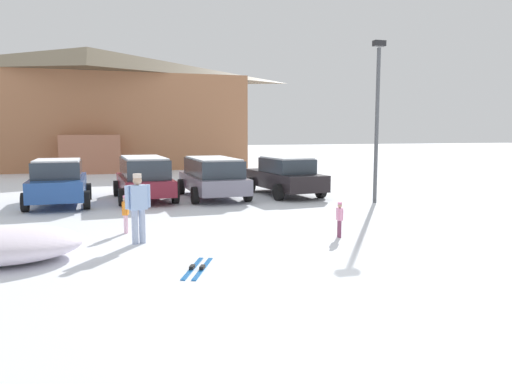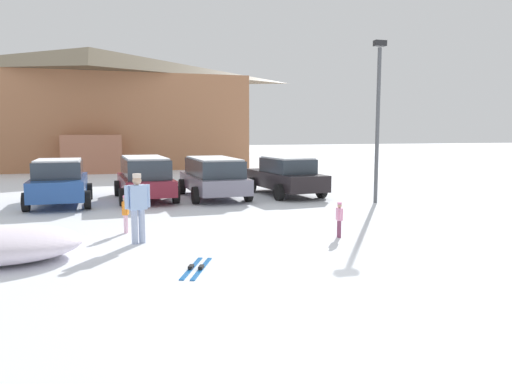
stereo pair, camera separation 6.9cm
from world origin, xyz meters
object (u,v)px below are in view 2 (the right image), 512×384
object	(u,v)px
lamp_post	(378,113)
ski_lodge	(91,107)
skier_child_in_orange_jacket	(126,212)
parked_blue_hatchback	(59,182)
parked_maroon_van	(145,177)
skier_child_in_pink_snowsuit	(339,218)
pair_of_skis	(196,268)
skier_adult_in_blue_parka	(138,204)
parked_grey_wagon	(213,176)
parked_black_sedan	(286,176)
plowed_snow_pile	(5,244)

from	to	relation	value
lamp_post	ski_lodge	bearing A→B (deg)	115.20
ski_lodge	skier_child_in_orange_jacket	bearing A→B (deg)	-86.91
parked_blue_hatchback	parked_maroon_van	bearing A→B (deg)	11.31
skier_child_in_pink_snowsuit	skier_child_in_orange_jacket	bearing A→B (deg)	157.63
ski_lodge	skier_child_in_orange_jacket	world-z (taller)	ski_lodge
parked_blue_hatchback	pair_of_skis	size ratio (longest dim) A/B	2.63
skier_child_in_pink_snowsuit	lamp_post	size ratio (longest dim) A/B	0.15
pair_of_skis	lamp_post	size ratio (longest dim) A/B	0.27
ski_lodge	parked_blue_hatchback	bearing A→B (deg)	-92.09
lamp_post	pair_of_skis	bearing A→B (deg)	-138.82
parked_blue_hatchback	pair_of_skis	distance (m)	10.22
parked_blue_hatchback	skier_adult_in_blue_parka	bearing A→B (deg)	-71.85
pair_of_skis	parked_blue_hatchback	bearing A→B (deg)	108.60
parked_blue_hatchback	skier_child_in_pink_snowsuit	world-z (taller)	parked_blue_hatchback
parked_grey_wagon	parked_black_sedan	xyz separation A→B (m)	(3.03, -0.06, -0.06)
lamp_post	parked_maroon_van	bearing A→B (deg)	157.76
lamp_post	parked_blue_hatchback	bearing A→B (deg)	166.33
parked_maroon_van	pair_of_skis	world-z (taller)	parked_maroon_van
parked_blue_hatchback	skier_child_in_orange_jacket	xyz separation A→B (m)	(2.07, -5.71, -0.28)
plowed_snow_pile	parked_maroon_van	bearing A→B (deg)	67.80
parked_black_sedan	lamp_post	distance (m)	4.61
parked_maroon_van	skier_adult_in_blue_parka	bearing A→B (deg)	-95.43
parked_black_sedan	pair_of_skis	size ratio (longest dim) A/B	3.03
parked_blue_hatchback	plowed_snow_pile	world-z (taller)	parked_blue_hatchback
skier_child_in_pink_snowsuit	parked_grey_wagon	bearing A→B (deg)	100.34
ski_lodge	parked_black_sedan	xyz separation A→B (m)	(8.01, -19.20, -3.54)
skier_adult_in_blue_parka	lamp_post	distance (m)	10.14
skier_child_in_orange_jacket	ski_lodge	bearing A→B (deg)	93.09
skier_child_in_pink_snowsuit	plowed_snow_pile	bearing A→B (deg)	-179.60
ski_lodge	lamp_post	distance (m)	24.59
parked_blue_hatchback	parked_black_sedan	xyz separation A→B (m)	(8.73, 0.31, -0.03)
parked_maroon_van	parked_black_sedan	size ratio (longest dim) A/B	0.99
skier_adult_in_blue_parka	skier_child_in_orange_jacket	xyz separation A→B (m)	(-0.24, 1.34, -0.38)
ski_lodge	skier_adult_in_blue_parka	distance (m)	26.83
skier_child_in_pink_snowsuit	pair_of_skis	size ratio (longest dim) A/B	0.57
ski_lodge	lamp_post	world-z (taller)	ski_lodge
ski_lodge	skier_child_in_pink_snowsuit	bearing A→B (deg)	-76.67
parked_blue_hatchback	plowed_snow_pile	xyz separation A→B (m)	(-0.42, -7.87, -0.50)
ski_lodge	parked_maroon_van	distance (m)	19.35
parked_blue_hatchback	parked_black_sedan	bearing A→B (deg)	2.04
parked_black_sedan	pair_of_skis	xyz separation A→B (m)	(-5.48, -9.96, -0.79)
parked_black_sedan	pair_of_skis	distance (m)	11.40
plowed_snow_pile	lamp_post	bearing A→B (deg)	23.96
parked_grey_wagon	lamp_post	world-z (taller)	lamp_post
parked_maroon_van	skier_child_in_pink_snowsuit	distance (m)	9.40
parked_grey_wagon	skier_adult_in_blue_parka	xyz separation A→B (m)	(-3.38, -7.43, 0.07)
parked_grey_wagon	plowed_snow_pile	size ratio (longest dim) A/B	1.59
parked_grey_wagon	parked_black_sedan	distance (m)	3.03
parked_grey_wagon	skier_child_in_pink_snowsuit	world-z (taller)	parked_grey_wagon
skier_adult_in_blue_parka	lamp_post	size ratio (longest dim) A/B	0.28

